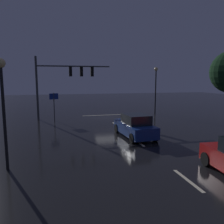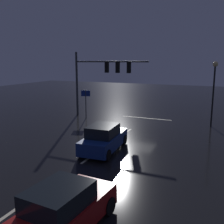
% 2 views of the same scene
% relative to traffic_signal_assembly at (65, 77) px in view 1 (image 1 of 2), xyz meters
% --- Properties ---
extents(ground_plane, '(80.00, 80.00, 0.00)m').
position_rel_traffic_signal_assembly_xyz_m(ground_plane, '(-4.42, 0.55, -4.47)').
color(ground_plane, black).
extents(traffic_signal_assembly, '(7.78, 0.47, 6.53)m').
position_rel_traffic_signal_assembly_xyz_m(traffic_signal_assembly, '(0.00, 0.00, 0.00)').
color(traffic_signal_assembly, '#383A3D').
rests_on(traffic_signal_assembly, ground_plane).
extents(lane_dash_far, '(0.16, 2.20, 0.01)m').
position_rel_traffic_signal_assembly_xyz_m(lane_dash_far, '(-4.42, 4.55, -4.46)').
color(lane_dash_far, beige).
rests_on(lane_dash_far, ground_plane).
extents(lane_dash_mid, '(0.16, 2.20, 0.01)m').
position_rel_traffic_signal_assembly_xyz_m(lane_dash_mid, '(-4.42, 10.55, -4.46)').
color(lane_dash_mid, beige).
rests_on(lane_dash_mid, ground_plane).
extents(lane_dash_near, '(0.16, 2.20, 0.01)m').
position_rel_traffic_signal_assembly_xyz_m(lane_dash_near, '(-4.42, 16.55, -4.46)').
color(lane_dash_near, beige).
rests_on(lane_dash_near, ground_plane).
extents(stop_bar, '(5.00, 0.16, 0.01)m').
position_rel_traffic_signal_assembly_xyz_m(stop_bar, '(-4.42, -1.18, -4.46)').
color(stop_bar, beige).
rests_on(stop_bar, ground_plane).
extents(car_approaching, '(2.17, 4.47, 1.70)m').
position_rel_traffic_signal_assembly_xyz_m(car_approaching, '(-4.65, 9.19, -3.67)').
color(car_approaching, navy).
rests_on(car_approaching, ground_plane).
extents(street_lamp_left_kerb, '(0.44, 0.44, 5.59)m').
position_rel_traffic_signal_assembly_xyz_m(street_lamp_left_kerb, '(-10.51, -0.25, -0.61)').
color(street_lamp_left_kerb, black).
rests_on(street_lamp_left_kerb, ground_plane).
extents(street_lamp_right_kerb, '(0.44, 0.44, 5.15)m').
position_rel_traffic_signal_assembly_xyz_m(street_lamp_right_kerb, '(3.20, 13.52, -0.87)').
color(street_lamp_right_kerb, black).
rests_on(street_lamp_right_kerb, ground_plane).
extents(route_sign, '(0.88, 0.31, 2.84)m').
position_rel_traffic_signal_assembly_xyz_m(route_sign, '(1.17, 1.15, -2.42)').
color(route_sign, '#383A3D').
rests_on(route_sign, ground_plane).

